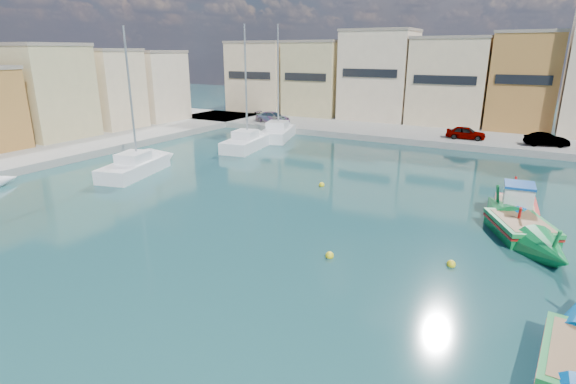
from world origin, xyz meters
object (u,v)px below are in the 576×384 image
Objects in this scene: luzzu_blue_cabin at (515,209)px; yacht_mid at (149,163)px; luzzu_green at (520,230)px; yacht_north at (282,131)px; yacht_midnorth at (254,141)px.

luzzu_blue_cabin is 24.72m from yacht_mid.
luzzu_green is (0.41, -2.97, -0.05)m from luzzu_blue_cabin.
yacht_north is 5.83m from yacht_midnorth.
yacht_midnorth reaches higher than yacht_mid.
yacht_midnorth is at bearing -86.21° from yacht_north.
yacht_midnorth reaches higher than luzzu_blue_cabin.
yacht_mid is (-1.81, -16.69, -0.04)m from yacht_north.
yacht_north reaches higher than yacht_mid.
yacht_north reaches higher than luzzu_blue_cabin.
yacht_midnorth is at bearing 159.20° from luzzu_blue_cabin.
luzzu_green is 0.75× the size of yacht_north.
luzzu_green is 0.77× the size of yacht_midnorth.
luzzu_green is 25.55m from yacht_midnorth.
luzzu_green is at bearing -82.19° from luzzu_blue_cabin.
luzzu_green is 28.95m from yacht_north.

